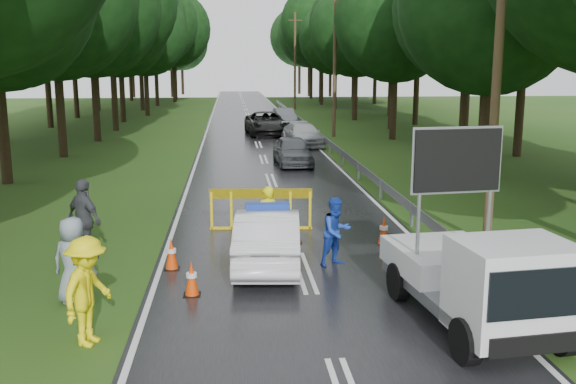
{
  "coord_description": "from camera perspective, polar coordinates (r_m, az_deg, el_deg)",
  "views": [
    {
      "loc": [
        -1.63,
        -14.16,
        4.77
      ],
      "look_at": [
        -0.09,
        3.09,
        1.3
      ],
      "focal_mm": 40.0,
      "sensor_mm": 36.0,
      "label": 1
    }
  ],
  "objects": [
    {
      "name": "bystander_left",
      "position": [
        11.59,
        -17.4,
        -8.41
      ],
      "size": [
        1.1,
        1.41,
        1.92
      ],
      "primitive_type": "imported",
      "rotation": [
        0.0,
        0.0,
        1.21
      ],
      "color": "yellow",
      "rests_on": "ground"
    },
    {
      "name": "cone_left_mid",
      "position": [
        15.37,
        -10.32,
        -5.47
      ],
      "size": [
        0.37,
        0.37,
        0.77
      ],
      "color": "black",
      "rests_on": "ground"
    },
    {
      "name": "bystander_right",
      "position": [
        13.61,
        -18.53,
        -5.8
      ],
      "size": [
        0.98,
        0.75,
        1.79
      ],
      "primitive_type": "imported",
      "rotation": [
        0.0,
        0.0,
        2.91
      ],
      "color": "gray",
      "rests_on": "ground"
    },
    {
      "name": "barrier",
      "position": [
        18.58,
        -2.43,
        -0.61
      ],
      "size": [
        2.97,
        0.28,
        1.23
      ],
      "rotation": [
        0.0,
        0.0,
        -0.07
      ],
      "color": "yellow",
      "rests_on": "ground"
    },
    {
      "name": "utility_pole_mid",
      "position": [
        42.71,
        4.18,
        11.7
      ],
      "size": [
        1.4,
        0.24,
        10.0
      ],
      "color": "#4D3E24",
      "rests_on": "ground"
    },
    {
      "name": "utility_pole_near",
      "position": [
        17.54,
        18.2,
        11.74
      ],
      "size": [
        1.4,
        0.24,
        10.0
      ],
      "color": "#4D3E24",
      "rests_on": "ground"
    },
    {
      "name": "police_sedan",
      "position": [
        15.31,
        -1.81,
        -4.09
      ],
      "size": [
        1.8,
        4.32,
        1.53
      ],
      "rotation": [
        0.0,
        0.0,
        3.06
      ],
      "color": "silver",
      "rests_on": "ground"
    },
    {
      "name": "civilian",
      "position": [
        15.37,
        4.32,
        -3.52
      ],
      "size": [
        1.02,
        0.94,
        1.67
      ],
      "primitive_type": "imported",
      "rotation": [
        0.0,
        0.0,
        0.5
      ],
      "color": "#1B3FB3",
      "rests_on": "ground"
    },
    {
      "name": "cone_far",
      "position": [
        17.31,
        0.64,
        -3.36
      ],
      "size": [
        0.37,
        0.37,
        0.78
      ],
      "color": "black",
      "rests_on": "ground"
    },
    {
      "name": "cone_near_left",
      "position": [
        13.61,
        -8.56,
        -7.66
      ],
      "size": [
        0.36,
        0.36,
        0.76
      ],
      "color": "black",
      "rests_on": "ground"
    },
    {
      "name": "queue_car_third",
      "position": [
        43.77,
        -1.92,
        6.11
      ],
      "size": [
        2.98,
        5.86,
        1.59
      ],
      "primitive_type": "imported",
      "rotation": [
        0.0,
        0.0,
        0.06
      ],
      "color": "black",
      "rests_on": "ground"
    },
    {
      "name": "officer",
      "position": [
        16.65,
        -1.85,
        -2.32
      ],
      "size": [
        0.72,
        0.61,
        1.68
      ],
      "primitive_type": "imported",
      "rotation": [
        0.0,
        0.0,
        3.54
      ],
      "color": "#F6F20D",
      "rests_on": "ground"
    },
    {
      "name": "queue_car_second",
      "position": [
        37.98,
        1.32,
        5.13
      ],
      "size": [
        2.47,
        4.82,
        1.34
      ],
      "primitive_type": "imported",
      "rotation": [
        0.0,
        0.0,
        0.13
      ],
      "color": "#9FA1A7",
      "rests_on": "ground"
    },
    {
      "name": "bystander_mid",
      "position": [
        16.5,
        -17.64,
        -2.36
      ],
      "size": [
        1.22,
        1.17,
        2.03
      ],
      "primitive_type": "imported",
      "rotation": [
        0.0,
        0.0,
        2.41
      ],
      "color": "#404248",
      "rests_on": "ground"
    },
    {
      "name": "cone_right",
      "position": [
        17.37,
        8.5,
        -3.45
      ],
      "size": [
        0.37,
        0.37,
        0.77
      ],
      "color": "black",
      "rests_on": "ground"
    },
    {
      "name": "cone_center",
      "position": [
        16.47,
        0.25,
        -4.23
      ],
      "size": [
        0.34,
        0.34,
        0.73
      ],
      "color": "black",
      "rests_on": "ground"
    },
    {
      "name": "ground",
      "position": [
        15.03,
        1.4,
        -7.18
      ],
      "size": [
        160.0,
        160.0,
        0.0
      ],
      "primitive_type": "plane",
      "color": "#234A15",
      "rests_on": "ground"
    },
    {
      "name": "utility_pole_far",
      "position": [
        68.5,
        0.62,
        11.58
      ],
      "size": [
        1.4,
        0.24,
        10.0
      ],
      "color": "#4D3E24",
      "rests_on": "ground"
    },
    {
      "name": "queue_car_first",
      "position": [
        30.6,
        0.42,
        3.68
      ],
      "size": [
        1.8,
        4.13,
        1.39
      ],
      "primitive_type": "imported",
      "rotation": [
        0.0,
        0.0,
        0.04
      ],
      "color": "#414449",
      "rests_on": "ground"
    },
    {
      "name": "road",
      "position": [
        44.44,
        -2.99,
        5.17
      ],
      "size": [
        7.0,
        140.0,
        0.02
      ],
      "primitive_type": "cube",
      "color": "black",
      "rests_on": "ground"
    },
    {
      "name": "guardrail",
      "position": [
        44.35,
        1.82,
        5.86
      ],
      "size": [
        0.12,
        60.06,
        0.7
      ],
      "color": "gray",
      "rests_on": "ground"
    },
    {
      "name": "queue_car_fourth",
      "position": [
        50.94,
        -0.33,
        6.71
      ],
      "size": [
        1.77,
        4.14,
        1.33
      ],
      "primitive_type": "imported",
      "rotation": [
        0.0,
        0.0,
        0.09
      ],
      "color": "#44484C",
      "rests_on": "ground"
    },
    {
      "name": "work_truck",
      "position": [
        12.17,
        16.7,
        -7.38
      ],
      "size": [
        2.44,
        4.65,
        3.56
      ],
      "rotation": [
        0.0,
        0.0,
        0.11
      ],
      "color": "gray",
      "rests_on": "ground"
    }
  ]
}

